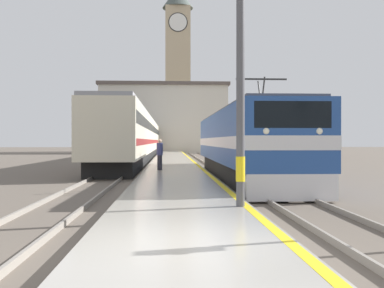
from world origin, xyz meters
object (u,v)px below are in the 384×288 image
Objects in this scene: passenger_train at (140,137)px; clock_tower at (178,64)px; locomotive_train at (243,144)px; catenary_mast at (245,22)px; person_on_platform at (160,154)px.

passenger_train is 1.74× the size of clock_tower.
passenger_train is (-6.65, 24.61, 0.50)m from locomotive_train.
catenary_mast is at bearing -89.81° from clock_tower.
clock_tower is at bearing 87.91° from person_on_platform.
clock_tower is (-2.08, 59.38, 14.16)m from locomotive_train.
passenger_train is 36.47m from catenary_mast.
clock_tower is at bearing 90.19° from catenary_mast.
clock_tower reaches higher than person_on_platform.
catenary_mast is (4.81, -36.06, 2.49)m from passenger_train.
locomotive_train is at bearing -74.87° from passenger_train.
person_on_platform is at bearing -92.09° from clock_tower.
catenary_mast is 5.18× the size of person_on_platform.
passenger_train is 22.54m from person_on_platform.
locomotive_train is 11.98m from catenary_mast.
clock_tower reaches higher than locomotive_train.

